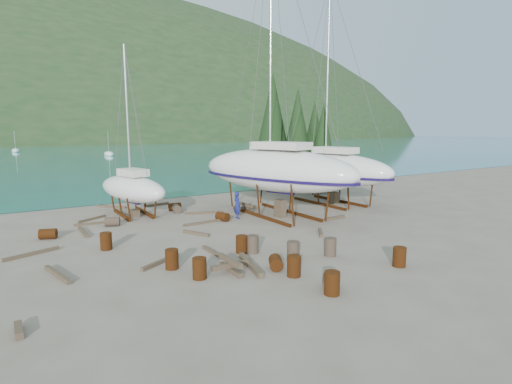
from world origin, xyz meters
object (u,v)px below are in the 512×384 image
worker (237,205)px  large_sailboat_far (330,169)px  large_sailboat_near (275,170)px  small_sailboat_shore (132,188)px

worker → large_sailboat_far: bearing=-83.2°
large_sailboat_near → large_sailboat_far: 6.63m
large_sailboat_far → worker: 9.52m
large_sailboat_near → small_sailboat_shore: size_ratio=1.72×
small_sailboat_shore → worker: (5.69, -4.98, -1.01)m
large_sailboat_far → small_sailboat_shore: large_sailboat_far is taller
large_sailboat_near → small_sailboat_shore: bearing=129.2°
large_sailboat_far → worker: (-9.28, -0.85, -1.96)m
large_sailboat_far → small_sailboat_shore: bearing=152.1°
small_sailboat_shore → large_sailboat_near: bearing=-48.0°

